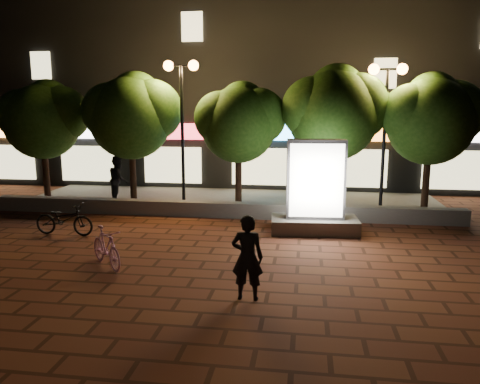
% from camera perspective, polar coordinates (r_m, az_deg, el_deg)
% --- Properties ---
extents(ground, '(80.00, 80.00, 0.00)m').
position_cam_1_polar(ground, '(11.87, -6.45, -7.51)').
color(ground, '#592D1C').
rests_on(ground, ground).
extents(retaining_wall, '(16.00, 0.45, 0.50)m').
position_cam_1_polar(retaining_wall, '(15.57, -2.77, -2.17)').
color(retaining_wall, slate).
rests_on(retaining_wall, ground).
extents(sidewalk, '(16.00, 5.00, 0.08)m').
position_cam_1_polar(sidewalk, '(18.02, -1.25, -1.11)').
color(sidewalk, slate).
rests_on(sidewalk, ground).
extents(building_block, '(28.00, 8.12, 11.30)m').
position_cam_1_polar(building_block, '(24.12, 1.29, 13.64)').
color(building_block, black).
rests_on(building_block, ground).
extents(tree_far_left, '(3.36, 2.80, 4.63)m').
position_cam_1_polar(tree_far_left, '(19.12, -23.10, 8.56)').
color(tree_far_left, black).
rests_on(tree_far_left, sidewalk).
extents(tree_left, '(3.60, 3.00, 4.89)m').
position_cam_1_polar(tree_left, '(17.57, -13.18, 9.51)').
color(tree_left, black).
rests_on(tree_left, sidewalk).
extents(tree_mid, '(3.24, 2.70, 4.50)m').
position_cam_1_polar(tree_mid, '(16.55, 0.01, 8.95)').
color(tree_mid, black).
rests_on(tree_mid, sidewalk).
extents(tree_right, '(3.72, 3.10, 5.07)m').
position_cam_1_polar(tree_right, '(16.41, 11.69, 9.95)').
color(tree_right, black).
rests_on(tree_right, sidewalk).
extents(tree_far_right, '(3.48, 2.90, 4.76)m').
position_cam_1_polar(tree_far_right, '(16.90, 22.68, 8.71)').
color(tree_far_right, black).
rests_on(tree_far_right, sidewalk).
extents(street_lamp_left, '(1.26, 0.36, 5.18)m').
position_cam_1_polar(street_lamp_left, '(16.71, -7.25, 11.67)').
color(street_lamp_left, black).
rests_on(street_lamp_left, sidewalk).
extents(street_lamp_right, '(1.26, 0.36, 4.98)m').
position_cam_1_polar(street_lamp_right, '(16.33, 17.66, 10.83)').
color(street_lamp_right, black).
rests_on(street_lamp_right, sidewalk).
extents(ad_kiosk, '(2.61, 1.43, 2.74)m').
position_cam_1_polar(ad_kiosk, '(13.69, 9.29, -0.39)').
color(ad_kiosk, slate).
rests_on(ad_kiosk, ground).
extents(scooter_pink, '(1.41, 1.39, 0.93)m').
position_cam_1_polar(scooter_pink, '(11.14, -16.24, -6.58)').
color(scooter_pink, '#C87FB2').
rests_on(scooter_pink, ground).
extents(rider, '(0.61, 0.41, 1.67)m').
position_cam_1_polar(rider, '(8.83, 0.91, -8.11)').
color(rider, black).
rests_on(rider, ground).
extents(scooter_parked, '(1.79, 0.67, 0.93)m').
position_cam_1_polar(scooter_parked, '(14.23, -20.94, -3.18)').
color(scooter_parked, black).
rests_on(scooter_parked, ground).
extents(pedestrian, '(0.94, 1.06, 1.81)m').
position_cam_1_polar(pedestrian, '(17.80, -14.80, 1.50)').
color(pedestrian, black).
rests_on(pedestrian, sidewalk).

